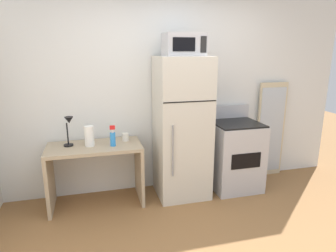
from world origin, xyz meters
The scene contains 10 objects.
wall_back_white centered at (0.00, 1.70, 1.30)m, with size 5.00×0.10×2.60m, color silver.
desk centered at (-1.01, 1.35, 0.52)m, with size 1.10×0.55×0.75m.
desk_lamp centered at (-1.28, 1.40, 0.99)m, with size 0.14×0.12×0.35m.
paper_towel_roll centered at (-1.05, 1.35, 0.87)m, with size 0.11×0.11×0.24m, color white.
spray_bottle centered at (-0.79, 1.28, 0.85)m, with size 0.06×0.06×0.25m.
coffee_mug centered at (-0.62, 1.45, 0.80)m, with size 0.08×0.08×0.10m, color white.
refrigerator centered at (0.08, 1.34, 0.89)m, with size 0.64×0.61×1.78m.
microwave centered at (0.08, 1.32, 1.91)m, with size 0.46×0.35×0.26m.
oven_range centered at (0.83, 1.33, 0.47)m, with size 0.63×0.61×1.10m.
leaning_mirror centered at (1.52, 1.59, 0.70)m, with size 0.44×0.03×1.40m.
Camera 1 is at (-1.00, -2.07, 1.85)m, focal length 31.50 mm.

